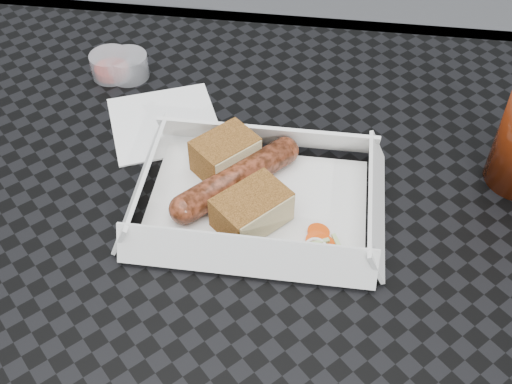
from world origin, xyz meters
TOP-DOWN VIEW (x-y plane):
  - patio_table at (0.00, 0.00)m, footprint 0.80×0.80m
  - food_tray at (0.06, 0.04)m, footprint 0.22×0.15m
  - bratwurst at (0.04, 0.05)m, footprint 0.12×0.13m
  - bread_near at (0.02, 0.08)m, footprint 0.08×0.08m
  - bread_far at (0.06, 0.01)m, footprint 0.08×0.08m
  - veg_garnish at (0.13, -0.01)m, footprint 0.03×0.03m
  - napkin at (-0.07, 0.15)m, footprint 0.16×0.16m
  - condiment_cup_sauce at (-0.15, 0.23)m, footprint 0.05×0.05m
  - condiment_cup_empty at (-0.13, 0.23)m, footprint 0.05×0.05m

SIDE VIEW (x-z plane):
  - patio_table at x=0.00m, z-range 0.30..1.04m
  - napkin at x=-0.07m, z-range 0.74..0.75m
  - food_tray at x=0.06m, z-range 0.74..0.75m
  - veg_garnish at x=0.13m, z-range 0.75..0.75m
  - condiment_cup_sauce at x=-0.15m, z-range 0.74..0.78m
  - condiment_cup_empty at x=-0.13m, z-range 0.74..0.78m
  - bratwurst at x=0.04m, z-range 0.75..0.78m
  - bread_far at x=0.06m, z-range 0.75..0.79m
  - bread_near at x=0.02m, z-range 0.75..0.79m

